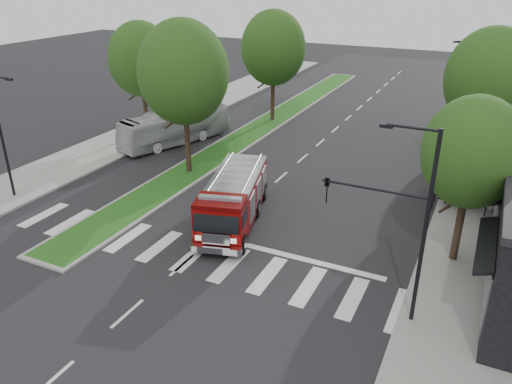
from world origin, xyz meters
The scene contains 16 objects.
ground centered at (0.00, 0.00, 0.00)m, with size 140.00×140.00×0.00m, color black.
sidewalk_right centered at (12.50, 10.00, 0.07)m, with size 5.00×80.00×0.15m, color gray.
sidewalk_left centered at (-14.50, 10.00, 0.07)m, with size 5.00×80.00×0.15m, color gray.
median centered at (-6.00, 18.00, 0.08)m, with size 3.00×50.00×0.15m.
bus_shelter centered at (11.20, 8.15, 2.04)m, with size 3.20×1.60×2.61m.
tree_right_near centered at (11.50, 2.00, 5.51)m, with size 4.40×4.40×8.05m.
tree_right_mid centered at (11.50, 14.00, 6.49)m, with size 5.60×5.60×9.72m.
tree_right_far centered at (11.50, 24.00, 5.84)m, with size 5.00×5.00×8.73m.
tree_median_near centered at (-6.00, 6.00, 6.81)m, with size 5.80×5.80×10.16m.
tree_median_far centered at (-6.00, 20.00, 6.49)m, with size 5.60×5.60×9.72m.
tree_left_mid centered at (-14.00, 12.00, 6.16)m, with size 5.20×5.20×9.16m.
streetlight_right_near centered at (9.61, -3.50, 4.67)m, with size 4.08×0.22×8.00m.
streetlight_left_near centered at (-13.36, -2.00, 4.19)m, with size 1.90×0.20×7.50m.
streetlight_right_far centered at (10.35, 20.00, 4.48)m, with size 2.11×0.20×8.00m.
fire_engine centered at (0.15, 0.99, 1.38)m, with size 4.56×8.62×2.87m.
city_bus centered at (-10.38, 10.98, 1.34)m, with size 2.25×9.62×2.68m, color silver.
Camera 1 is at (11.87, -20.55, 12.91)m, focal length 35.00 mm.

